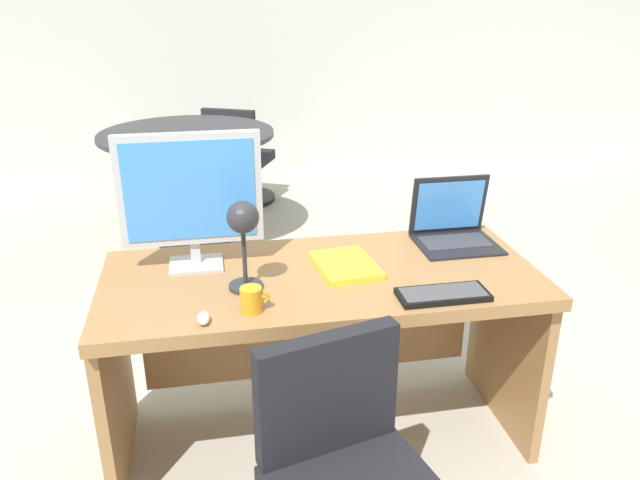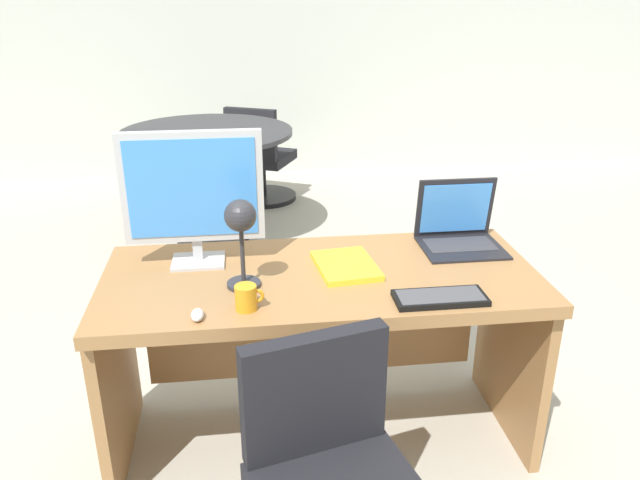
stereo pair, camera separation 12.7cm
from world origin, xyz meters
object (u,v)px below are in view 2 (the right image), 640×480
(desk, at_px, (320,315))
(desk_lamp, at_px, (241,227))
(coffee_mug, at_px, (247,297))
(mouse, at_px, (197,315))
(keyboard, at_px, (440,298))
(book, at_px, (346,266))
(monitor, at_px, (193,191))
(meeting_table, at_px, (208,158))
(meeting_chair_near, at_px, (260,164))
(laptop, at_px, (458,225))

(desk, relative_size, desk_lamp, 4.85)
(desk, distance_m, coffee_mug, 0.46)
(mouse, bearing_deg, desk_lamp, 52.36)
(keyboard, relative_size, book, 1.02)
(desk_lamp, distance_m, book, 0.46)
(desk_lamp, bearing_deg, desk, 24.96)
(mouse, relative_size, coffee_mug, 0.74)
(keyboard, distance_m, book, 0.40)
(monitor, height_order, coffee_mug, monitor)
(coffee_mug, bearing_deg, desk_lamp, 93.09)
(desk_lamp, distance_m, coffee_mug, 0.24)
(monitor, distance_m, meeting_table, 2.15)
(mouse, xyz_separation_m, desk_lamp, (0.15, 0.20, 0.22))
(keyboard, bearing_deg, coffee_mug, 178.02)
(desk, bearing_deg, monitor, 166.01)
(keyboard, distance_m, coffee_mug, 0.65)
(desk, relative_size, monitor, 3.11)
(book, height_order, coffee_mug, coffee_mug)
(desk_lamp, relative_size, book, 1.09)
(desk, height_order, keyboard, keyboard)
(keyboard, height_order, book, same)
(meeting_chair_near, bearing_deg, keyboard, -81.39)
(book, bearing_deg, keyboard, -47.00)
(mouse, bearing_deg, meeting_chair_near, 84.81)
(desk, distance_m, meeting_chair_near, 3.04)
(laptop, distance_m, book, 0.54)
(coffee_mug, bearing_deg, book, 35.93)
(monitor, xyz_separation_m, keyboard, (0.83, -0.42, -0.28))
(desk, bearing_deg, keyboard, -39.12)
(desk_lamp, height_order, meeting_chair_near, desk_lamp)
(laptop, distance_m, meeting_chair_near, 2.97)
(book, bearing_deg, meeting_table, 105.38)
(laptop, height_order, meeting_chair_near, laptop)
(desk_lamp, xyz_separation_m, meeting_chair_near, (0.15, 3.16, -0.66))
(laptop, distance_m, mouse, 1.15)
(laptop, height_order, keyboard, laptop)
(keyboard, bearing_deg, book, 133.00)
(desk, height_order, laptop, laptop)
(meeting_table, bearing_deg, mouse, -88.23)
(monitor, relative_size, meeting_chair_near, 0.63)
(meeting_table, bearing_deg, laptop, -61.43)
(keyboard, relative_size, meeting_table, 0.26)
(monitor, xyz_separation_m, desk_lamp, (0.17, -0.25, -0.05))
(monitor, bearing_deg, desk, -13.99)
(meeting_chair_near, bearing_deg, desk_lamp, -92.80)
(laptop, xyz_separation_m, desk_lamp, (-0.88, -0.32, 0.16))
(keyboard, bearing_deg, monitor, 153.32)
(keyboard, relative_size, mouse, 4.38)
(book, xyz_separation_m, meeting_table, (-0.61, 2.23, -0.15))
(coffee_mug, bearing_deg, monitor, 114.45)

